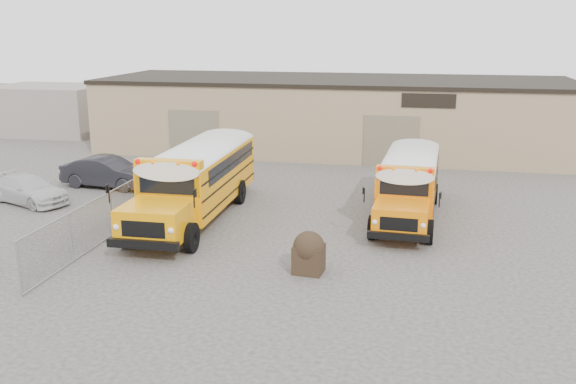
% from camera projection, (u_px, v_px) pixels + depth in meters
% --- Properties ---
extents(ground, '(120.00, 120.00, 0.00)m').
position_uv_depth(ground, '(261.00, 246.00, 24.00)').
color(ground, '#3C3837').
rests_on(ground, ground).
extents(warehouse, '(30.20, 10.20, 4.67)m').
position_uv_depth(warehouse, '(334.00, 113.00, 42.34)').
color(warehouse, '#9A7C5F').
rests_on(warehouse, ground).
extents(chainlink_fence, '(0.07, 18.07, 1.81)m').
position_uv_depth(chainlink_fence, '(144.00, 194.00, 27.79)').
color(chainlink_fence, gray).
rests_on(chainlink_fence, ground).
extents(distant_building_left, '(8.00, 6.00, 3.60)m').
position_uv_depth(distant_building_left, '(51.00, 110.00, 48.72)').
color(distant_building_left, gray).
rests_on(distant_building_left, ground).
extents(school_bus_left, '(3.28, 10.83, 3.16)m').
position_uv_depth(school_bus_left, '(238.00, 147.00, 33.60)').
color(school_bus_left, orange).
rests_on(school_bus_left, ground).
extents(school_bus_right, '(2.74, 9.38, 2.72)m').
position_uv_depth(school_bus_right, '(416.00, 154.00, 32.99)').
color(school_bus_right, orange).
rests_on(school_bus_right, ground).
extents(tarp_bundle, '(1.05, 1.05, 1.44)m').
position_uv_depth(tarp_bundle, '(309.00, 252.00, 21.26)').
color(tarp_bundle, black).
rests_on(tarp_bundle, ground).
extents(car_white, '(4.73, 3.23, 1.27)m').
position_uv_depth(car_white, '(28.00, 189.00, 29.70)').
color(car_white, silver).
rests_on(car_white, ground).
extents(car_dark, '(4.89, 2.17, 1.56)m').
position_uv_depth(car_dark, '(108.00, 172.00, 32.56)').
color(car_dark, black).
rests_on(car_dark, ground).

